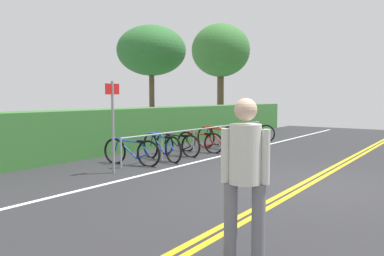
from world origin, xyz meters
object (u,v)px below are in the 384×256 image
at_px(bicycle_1, 162,147).
at_px(bicycle_6, 244,135).
at_px(bicycle_0, 131,152).
at_px(sign_post_near, 113,118).
at_px(tree_mid, 151,51).
at_px(bicycle_2, 177,145).
at_px(bicycle_7, 253,133).
at_px(pedestrian, 245,170).
at_px(bike_rack, 207,133).
at_px(tree_far_right, 221,51).
at_px(bicycle_3, 200,142).
at_px(bicycle_5, 227,136).
at_px(bicycle_4, 218,138).

bearing_deg(bicycle_1, bicycle_6, -1.02).
relative_size(bicycle_0, bicycle_6, 1.06).
relative_size(sign_post_near, tree_mid, 0.46).
bearing_deg(bicycle_6, bicycle_1, 178.98).
relative_size(bicycle_0, tree_mid, 0.37).
xyz_separation_m(bicycle_2, sign_post_near, (-2.88, -0.39, 0.93)).
xyz_separation_m(bicycle_7, tree_mid, (-1.86, 3.58, 3.22)).
distance_m(bicycle_1, pedestrian, 6.66).
relative_size(bicycle_2, pedestrian, 0.97).
bearing_deg(bike_rack, tree_far_right, 28.25).
height_order(bicycle_3, bicycle_6, bicycle_6).
bearing_deg(bicycle_5, bike_rack, -178.11).
bearing_deg(bicycle_2, bicycle_4, -5.50).
xyz_separation_m(tree_mid, tree_far_right, (5.85, 0.32, 0.59)).
height_order(bicycle_4, sign_post_near, sign_post_near).
xyz_separation_m(bicycle_1, tree_mid, (3.69, 3.59, 3.19)).
distance_m(bicycle_2, bicycle_7, 4.66).
distance_m(bike_rack, sign_post_near, 4.35).
xyz_separation_m(bicycle_1, bicycle_7, (5.54, 0.01, -0.02)).
height_order(bicycle_0, bicycle_7, same).
xyz_separation_m(bicycle_2, tree_mid, (2.80, 3.45, 3.22)).
bearing_deg(bicycle_0, bicycle_7, -1.23).
distance_m(bicycle_7, tree_mid, 5.16).
bearing_deg(pedestrian, tree_far_right, 32.04).
relative_size(bicycle_3, sign_post_near, 0.78).
bearing_deg(bicycle_4, bicycle_6, -1.11).
relative_size(bike_rack, tree_far_right, 1.37).
bearing_deg(sign_post_near, tree_mid, 34.12).
xyz_separation_m(bicycle_4, bicycle_6, (1.81, -0.04, -0.03)).
xyz_separation_m(bicycle_2, bicycle_4, (1.95, -0.19, 0.04)).
distance_m(tree_mid, tree_far_right, 5.89).
bearing_deg(sign_post_near, bicycle_0, 22.44).
height_order(bicycle_1, bicycle_4, bicycle_4).
relative_size(bicycle_6, pedestrian, 0.94).
height_order(bicycle_5, bicycle_7, bicycle_5).
height_order(bike_rack, bicycle_6, bike_rack).
xyz_separation_m(bicycle_7, pedestrian, (-10.04, -4.89, 0.65)).
bearing_deg(bicycle_2, pedestrian, -137.07).
relative_size(bicycle_2, bicycle_5, 1.01).
relative_size(bicycle_4, tree_mid, 0.39).
relative_size(bicycle_5, tree_far_right, 0.30).
relative_size(bike_rack, bicycle_1, 4.30).
bearing_deg(bicycle_5, bicycle_3, -177.85).
height_order(bicycle_1, sign_post_near, sign_post_near).
height_order(bicycle_5, bicycle_6, bicycle_5).
distance_m(bicycle_5, sign_post_near, 5.73).
height_order(bicycle_0, bicycle_2, bicycle_0).
bearing_deg(bike_rack, tree_mid, 68.75).
relative_size(bicycle_6, tree_far_right, 0.29).
relative_size(bike_rack, sign_post_near, 3.68).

